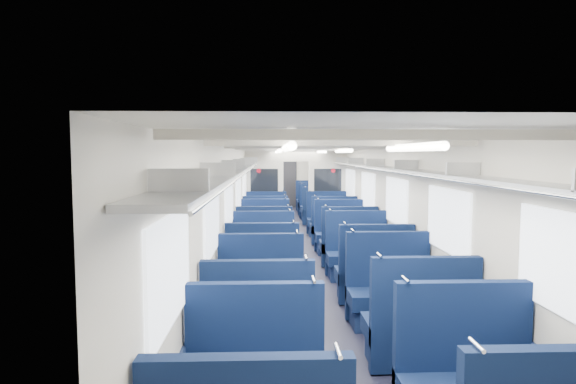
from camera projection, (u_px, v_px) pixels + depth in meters
The scene contains 37 objects.
floor at pixel (302, 251), 10.85m from camera, with size 2.80×18.00×0.01m, color black.
ceiling at pixel (302, 147), 10.67m from camera, with size 2.80×18.00×0.01m, color silver.
wall_left at pixel (240, 200), 10.71m from camera, with size 0.02×18.00×2.35m, color beige.
dado_left at pixel (241, 236), 10.78m from camera, with size 0.03×17.90×0.70m, color #111C3A.
wall_right at pixel (363, 199), 10.81m from camera, with size 0.02×18.00×2.35m, color beige.
dado_right at pixel (362, 235), 10.88m from camera, with size 0.03×17.90×0.70m, color #111C3A.
wall_far at pixel (287, 179), 19.73m from camera, with size 2.80×0.02×2.35m, color beige.
luggage_rack_left at pixel (248, 164), 10.65m from camera, with size 0.36×17.40×0.18m.
luggage_rack_right at pixel (355, 164), 10.74m from camera, with size 0.36×17.40×0.18m.
windows at pixel (303, 190), 10.29m from camera, with size 2.78×15.60×0.75m.
ceiling_fittings at pixel (303, 150), 10.41m from camera, with size 2.70×16.06×0.11m.
end_door at pixel (288, 183), 19.68m from camera, with size 0.75×0.06×2.00m, color black.
bulkhead at pixel (296, 189), 13.17m from camera, with size 2.80×0.10×2.35m.
seat_4 at pixel (258, 337), 4.77m from camera, with size 1.10×0.61×1.22m.
seat_5 at pixel (420, 331), 4.91m from camera, with size 1.10×0.61×1.22m.
seat_6 at pixel (261, 300), 5.99m from camera, with size 1.10×0.61×1.22m.
seat_7 at pixel (390, 296), 6.14m from camera, with size 1.10×0.61×1.22m.
seat_8 at pixel (262, 275), 7.23m from camera, with size 1.10×0.61×1.22m.
seat_9 at pixel (374, 277), 7.09m from camera, with size 1.10×0.61×1.22m.
seat_10 at pixel (264, 258), 8.39m from camera, with size 1.10×0.61×1.22m.
seat_11 at pixel (357, 257), 8.45m from camera, with size 1.10×0.61×1.22m.
seat_12 at pixel (264, 246), 9.46m from camera, with size 1.10×0.61×1.22m.
seat_13 at pixel (348, 247), 9.41m from camera, with size 1.10×0.61×1.22m.
seat_14 at pixel (265, 236), 10.69m from camera, with size 1.10×0.61×1.22m.
seat_15 at pixel (340, 236), 10.60m from camera, with size 1.10×0.61×1.22m.
seat_16 at pixel (266, 228), 11.75m from camera, with size 1.10×0.61×1.22m.
seat_17 at pixel (333, 229), 11.68m from camera, with size 1.10×0.61×1.22m.
seat_18 at pixel (266, 222), 12.83m from camera, with size 1.10×0.61×1.22m.
seat_19 at pixel (327, 221), 12.95m from camera, with size 1.10×0.61×1.22m.
seat_20 at pixel (267, 212), 15.01m from camera, with size 1.10×0.61×1.22m.
seat_21 at pixel (320, 213), 14.91m from camera, with size 1.10×0.61×1.22m.
seat_22 at pixel (267, 209), 15.94m from camera, with size 1.10×0.61×1.22m.
seat_23 at pixel (316, 208), 16.06m from camera, with size 1.10×0.61×1.22m.
seat_24 at pixel (267, 205), 17.08m from camera, with size 1.10×0.61×1.22m.
seat_25 at pixel (313, 205), 17.24m from camera, with size 1.10×0.61×1.22m.
seat_26 at pixel (267, 201), 18.44m from camera, with size 1.10×0.61×1.22m.
seat_27 at pixel (310, 202), 18.34m from camera, with size 1.10×0.61×1.22m.
Camera 1 is at (-0.70, -10.69, 2.20)m, focal length 29.73 mm.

